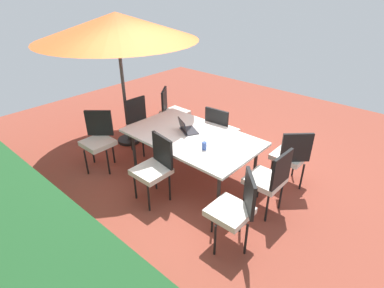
% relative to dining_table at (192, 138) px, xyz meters
% --- Properties ---
extents(ground_plane, '(10.00, 10.00, 0.02)m').
position_rel_dining_table_xyz_m(ground_plane, '(0.00, 0.00, -0.70)').
color(ground_plane, brown).
extents(hedge_row, '(6.30, 0.78, 1.29)m').
position_rel_dining_table_xyz_m(hedge_row, '(0.00, 2.72, -0.04)').
color(hedge_row, '#1E4C23').
rests_on(hedge_row, ground_plane).
extents(dining_table, '(2.08, 1.23, 0.73)m').
position_rel_dining_table_xyz_m(dining_table, '(0.00, 0.00, 0.00)').
color(dining_table, white).
rests_on(dining_table, ground_plane).
extents(patio_umbrella, '(2.77, 2.77, 2.40)m').
position_rel_dining_table_xyz_m(patio_umbrella, '(1.73, -0.05, 1.48)').
color(patio_umbrella, '#4C4C4C').
rests_on(patio_umbrella, ground_plane).
extents(chair_south, '(0.47, 0.48, 0.98)m').
position_rel_dining_table_xyz_m(chair_south, '(0.01, -0.77, -0.13)').
color(chair_south, silver).
rests_on(chair_south, ground_plane).
extents(chair_north, '(0.48, 0.49, 0.98)m').
position_rel_dining_table_xyz_m(chair_north, '(0.00, 0.79, -0.13)').
color(chair_north, silver).
rests_on(chair_north, ground_plane).
extents(chair_east, '(0.47, 0.46, 0.98)m').
position_rel_dining_table_xyz_m(chair_east, '(1.29, -0.05, -0.13)').
color(chair_east, silver).
rests_on(chair_east, ground_plane).
extents(chair_west, '(0.47, 0.46, 0.98)m').
position_rel_dining_table_xyz_m(chair_west, '(-1.36, -0.02, -0.13)').
color(chair_west, silver).
rests_on(chair_west, ground_plane).
extents(chair_southwest, '(0.59, 0.59, 0.98)m').
position_rel_dining_table_xyz_m(chair_southwest, '(-1.30, -0.78, -0.13)').
color(chair_southwest, silver).
rests_on(chair_southwest, ground_plane).
extents(chair_northwest, '(0.59, 0.59, 0.98)m').
position_rel_dining_table_xyz_m(chair_northwest, '(-1.35, 0.77, -0.13)').
color(chair_northwest, silver).
rests_on(chair_northwest, ground_plane).
extents(chair_southeast, '(0.58, 0.58, 0.98)m').
position_rel_dining_table_xyz_m(chair_southeast, '(1.29, -0.84, -0.13)').
color(chair_southeast, silver).
rests_on(chair_southeast, ground_plane).
extents(chair_northeast, '(0.58, 0.59, 0.98)m').
position_rel_dining_table_xyz_m(chair_northeast, '(1.34, 0.83, -0.13)').
color(chair_northeast, silver).
rests_on(chair_northeast, ground_plane).
extents(laptop, '(0.40, 0.36, 0.21)m').
position_rel_dining_table_xyz_m(laptop, '(0.16, -0.05, 0.09)').
color(laptop, '#2D2D33').
rests_on(laptop, dining_table).
extents(cup, '(0.07, 0.07, 0.12)m').
position_rel_dining_table_xyz_m(cup, '(-0.41, 0.20, 0.10)').
color(cup, '#334C99').
rests_on(cup, dining_table).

